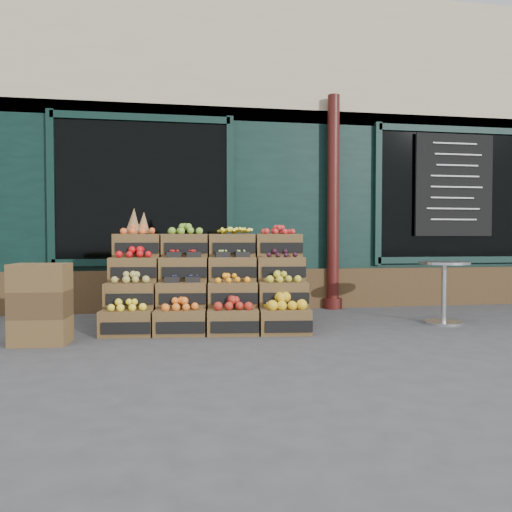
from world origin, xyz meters
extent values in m
plane|color=#3C3C3E|center=(0.00, 0.00, 0.00)|extent=(60.00, 60.00, 0.00)
cube|color=black|center=(0.00, 5.20, 2.40)|extent=(12.00, 6.00, 4.80)
cube|color=#C1B28C|center=(0.00, 2.28, 3.80)|extent=(12.00, 0.18, 2.00)
cube|color=black|center=(0.00, 2.25, 1.50)|extent=(12.00, 0.12, 3.00)
cube|color=#432F1A|center=(0.00, 2.18, 0.30)|extent=(12.00, 0.18, 0.60)
cube|color=black|center=(-1.60, 2.18, 1.75)|extent=(2.40, 0.06, 2.00)
cube|color=black|center=(3.20, 2.18, 1.75)|extent=(2.40, 0.06, 2.00)
cylinder|color=#3E110E|center=(1.20, 2.05, 1.60)|extent=(0.18, 0.18, 3.20)
cube|color=black|center=(3.20, 2.10, 1.90)|extent=(1.30, 0.04, 1.60)
cube|color=brown|center=(-1.68, 0.41, 0.14)|extent=(0.60, 0.44, 0.28)
cube|color=black|center=(-1.70, 0.21, 0.11)|extent=(0.51, 0.07, 0.13)
cube|color=yellow|center=(-1.68, 0.41, 0.32)|extent=(0.47, 0.34, 0.09)
cube|color=brown|center=(-1.10, 0.35, 0.14)|extent=(0.60, 0.44, 0.28)
cube|color=black|center=(-1.12, 0.15, 0.11)|extent=(0.51, 0.07, 0.13)
cube|color=orange|center=(-1.10, 0.35, 0.33)|extent=(0.47, 0.34, 0.10)
cube|color=brown|center=(-0.53, 0.29, 0.14)|extent=(0.60, 0.44, 0.28)
cube|color=black|center=(-0.55, 0.09, 0.11)|extent=(0.51, 0.07, 0.13)
cube|color=maroon|center=(-0.53, 0.29, 0.33)|extent=(0.47, 0.34, 0.11)
cube|color=brown|center=(0.05, 0.23, 0.14)|extent=(0.60, 0.44, 0.28)
cube|color=black|center=(0.03, 0.02, 0.11)|extent=(0.51, 0.07, 0.13)
cube|color=gold|center=(0.05, 0.23, 0.34)|extent=(0.47, 0.34, 0.13)
cube|color=brown|center=(-1.65, 0.65, 0.42)|extent=(0.60, 0.44, 0.28)
cube|color=black|center=(-1.67, 0.44, 0.39)|extent=(0.51, 0.07, 0.13)
cube|color=#A6994B|center=(-1.65, 0.65, 0.60)|extent=(0.47, 0.34, 0.09)
cube|color=brown|center=(-1.08, 0.59, 0.42)|extent=(0.60, 0.44, 0.28)
cube|color=black|center=(-1.10, 0.38, 0.39)|extent=(0.51, 0.07, 0.13)
cube|color=#212148|center=(-1.08, 0.59, 0.57)|extent=(0.47, 0.34, 0.03)
cube|color=brown|center=(-0.50, 0.52, 0.42)|extent=(0.60, 0.44, 0.28)
cube|color=black|center=(-0.52, 0.32, 0.39)|extent=(0.51, 0.07, 0.13)
cube|color=orange|center=(-0.50, 0.52, 0.60)|extent=(0.47, 0.34, 0.08)
cube|color=brown|center=(0.07, 0.46, 0.42)|extent=(0.60, 0.44, 0.28)
cube|color=black|center=(0.05, 0.26, 0.39)|extent=(0.51, 0.07, 0.13)
cube|color=gold|center=(0.07, 0.46, 0.60)|extent=(0.47, 0.34, 0.09)
cube|color=brown|center=(-1.63, 0.88, 0.70)|extent=(0.60, 0.44, 0.28)
cube|color=black|center=(-1.65, 0.68, 0.67)|extent=(0.51, 0.07, 0.13)
cube|color=red|center=(-1.63, 0.88, 0.88)|extent=(0.47, 0.34, 0.09)
cube|color=brown|center=(-1.05, 0.82, 0.70)|extent=(0.60, 0.44, 0.28)
cube|color=black|center=(-1.07, 0.62, 0.67)|extent=(0.51, 0.07, 0.13)
cube|color=#A61010|center=(-1.05, 0.82, 0.85)|extent=(0.47, 0.34, 0.04)
cube|color=brown|center=(-0.48, 0.76, 0.70)|extent=(0.60, 0.44, 0.28)
cube|color=black|center=(-0.50, 0.55, 0.67)|extent=(0.51, 0.07, 0.13)
cube|color=#AACF56|center=(-0.48, 0.76, 0.85)|extent=(0.47, 0.34, 0.03)
cube|color=brown|center=(0.10, 0.70, 0.70)|extent=(0.60, 0.44, 0.28)
cube|color=black|center=(0.08, 0.49, 0.67)|extent=(0.51, 0.07, 0.13)
cube|color=black|center=(0.10, 0.70, 0.87)|extent=(0.47, 0.34, 0.07)
cube|color=brown|center=(-1.60, 1.12, 0.98)|extent=(0.60, 0.44, 0.28)
cube|color=black|center=(-1.62, 0.91, 0.95)|extent=(0.51, 0.07, 0.13)
cube|color=#E95C27|center=(-1.60, 1.12, 1.16)|extent=(0.47, 0.34, 0.09)
cube|color=brown|center=(-1.03, 1.06, 0.98)|extent=(0.60, 0.44, 0.28)
cube|color=black|center=(-1.05, 0.85, 0.95)|extent=(0.51, 0.07, 0.13)
cube|color=#6A9D2A|center=(-1.03, 1.06, 1.16)|extent=(0.47, 0.34, 0.09)
cube|color=brown|center=(-0.45, 0.99, 0.98)|extent=(0.60, 0.44, 0.28)
cube|color=black|center=(-0.47, 0.79, 0.95)|extent=(0.51, 0.07, 0.13)
cube|color=yellow|center=(-0.45, 0.99, 1.16)|extent=(0.47, 0.34, 0.09)
cube|color=brown|center=(0.12, 0.93, 0.98)|extent=(0.60, 0.44, 0.28)
cube|color=black|center=(0.10, 0.73, 0.95)|extent=(0.51, 0.07, 0.13)
cube|color=red|center=(0.12, 0.93, 1.16)|extent=(0.47, 0.34, 0.08)
cube|color=#432F1A|center=(-0.79, 0.56, 0.14)|extent=(2.32, 0.63, 0.28)
cube|color=#432F1A|center=(-0.76, 0.79, 0.28)|extent=(2.32, 0.63, 0.56)
cube|color=#432F1A|center=(-0.74, 1.02, 0.42)|extent=(2.32, 0.63, 0.84)
cone|color=olive|center=(-1.66, 1.12, 1.28)|extent=(0.19, 0.19, 0.32)
cone|color=olive|center=(-1.54, 1.16, 1.25)|extent=(0.17, 0.17, 0.28)
cube|color=brown|center=(-2.49, 0.07, 0.13)|extent=(0.57, 0.41, 0.27)
cube|color=#432F1A|center=(-2.49, 0.07, 0.40)|extent=(0.57, 0.41, 0.27)
cube|color=brown|center=(-2.49, 0.07, 0.67)|extent=(0.57, 0.41, 0.27)
cylinder|color=silver|center=(2.13, 0.52, 0.02)|extent=(0.45, 0.45, 0.03)
cylinder|color=silver|center=(2.13, 0.52, 0.38)|extent=(0.06, 0.06, 0.74)
cylinder|color=silver|center=(2.13, 0.52, 0.76)|extent=(0.61, 0.61, 0.03)
imported|color=#1E6939|center=(-1.14, 2.68, 1.10)|extent=(0.83, 0.57, 2.19)
camera|label=1|loc=(-1.17, -5.17, 1.06)|focal=35.00mm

